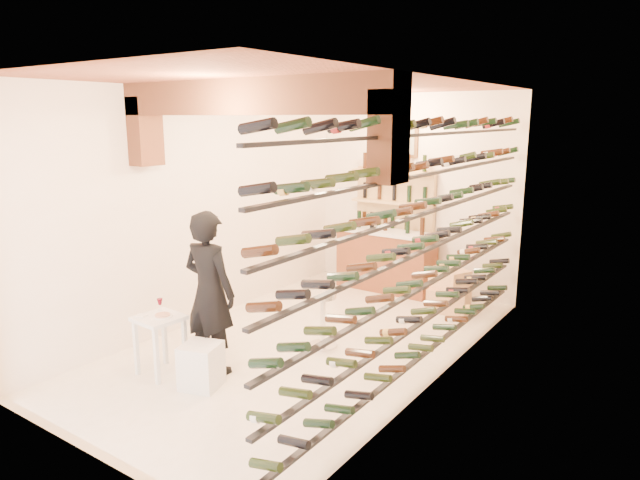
{
  "coord_description": "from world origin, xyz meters",
  "views": [
    {
      "loc": [
        3.98,
        -5.44,
        2.82
      ],
      "look_at": [
        0.0,
        0.3,
        1.3
      ],
      "focal_mm": 31.79,
      "sensor_mm": 36.0,
      "label": 1
    }
  ],
  "objects_px": {
    "person": "(210,292)",
    "chrome_barstool": "(323,315)",
    "white_stool": "(201,366)",
    "wine_rack": "(422,240)",
    "tasting_table": "(160,327)",
    "back_counter": "(386,258)",
    "crate_lower": "(449,300)"
  },
  "relations": [
    {
      "from": "wine_rack",
      "to": "white_stool",
      "type": "distance_m",
      "value": 2.7
    },
    {
      "from": "back_counter",
      "to": "tasting_table",
      "type": "bearing_deg",
      "value": -97.3
    },
    {
      "from": "back_counter",
      "to": "chrome_barstool",
      "type": "relative_size",
      "value": 2.43
    },
    {
      "from": "wine_rack",
      "to": "chrome_barstool",
      "type": "distance_m",
      "value": 1.75
    },
    {
      "from": "white_stool",
      "to": "person",
      "type": "xyz_separation_m",
      "value": [
        -0.2,
        0.36,
        0.68
      ]
    },
    {
      "from": "wine_rack",
      "to": "white_stool",
      "type": "relative_size",
      "value": 11.91
    },
    {
      "from": "person",
      "to": "chrome_barstool",
      "type": "bearing_deg",
      "value": -118.77
    },
    {
      "from": "tasting_table",
      "to": "chrome_barstool",
      "type": "xyz_separation_m",
      "value": [
        1.05,
        1.67,
        -0.15
      ]
    },
    {
      "from": "back_counter",
      "to": "chrome_barstool",
      "type": "distance_m",
      "value": 2.63
    },
    {
      "from": "white_stool",
      "to": "chrome_barstool",
      "type": "bearing_deg",
      "value": 74.97
    },
    {
      "from": "back_counter",
      "to": "crate_lower",
      "type": "relative_size",
      "value": 2.98
    },
    {
      "from": "white_stool",
      "to": "person",
      "type": "height_order",
      "value": "person"
    },
    {
      "from": "wine_rack",
      "to": "back_counter",
      "type": "bearing_deg",
      "value": 124.66
    },
    {
      "from": "person",
      "to": "white_stool",
      "type": "bearing_deg",
      "value": 117.5
    },
    {
      "from": "back_counter",
      "to": "crate_lower",
      "type": "bearing_deg",
      "value": -19.05
    },
    {
      "from": "white_stool",
      "to": "tasting_table",
      "type": "bearing_deg",
      "value": -177.58
    },
    {
      "from": "tasting_table",
      "to": "person",
      "type": "xyz_separation_m",
      "value": [
        0.4,
        0.39,
        0.37
      ]
    },
    {
      "from": "white_stool",
      "to": "chrome_barstool",
      "type": "relative_size",
      "value": 0.68
    },
    {
      "from": "crate_lower",
      "to": "chrome_barstool",
      "type": "bearing_deg",
      "value": -110.42
    },
    {
      "from": "wine_rack",
      "to": "tasting_table",
      "type": "distance_m",
      "value": 3.03
    },
    {
      "from": "person",
      "to": "chrome_barstool",
      "type": "height_order",
      "value": "person"
    },
    {
      "from": "person",
      "to": "crate_lower",
      "type": "xyz_separation_m",
      "value": [
        1.44,
        3.41,
        -0.75
      ]
    },
    {
      "from": "white_stool",
      "to": "chrome_barstool",
      "type": "distance_m",
      "value": 1.71
    },
    {
      "from": "chrome_barstool",
      "to": "crate_lower",
      "type": "height_order",
      "value": "chrome_barstool"
    },
    {
      "from": "person",
      "to": "back_counter",
      "type": "bearing_deg",
      "value": -94.11
    },
    {
      "from": "white_stool",
      "to": "crate_lower",
      "type": "relative_size",
      "value": 0.84
    },
    {
      "from": "wine_rack",
      "to": "person",
      "type": "relative_size",
      "value": 3.09
    },
    {
      "from": "back_counter",
      "to": "person",
      "type": "distance_m",
      "value": 3.88
    },
    {
      "from": "tasting_table",
      "to": "white_stool",
      "type": "height_order",
      "value": "tasting_table"
    },
    {
      "from": "tasting_table",
      "to": "crate_lower",
      "type": "relative_size",
      "value": 1.43
    },
    {
      "from": "tasting_table",
      "to": "person",
      "type": "height_order",
      "value": "person"
    },
    {
      "from": "person",
      "to": "chrome_barstool",
      "type": "relative_size",
      "value": 2.63
    }
  ]
}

